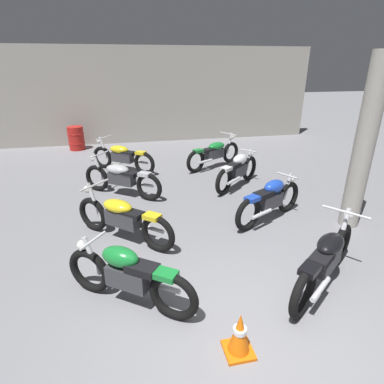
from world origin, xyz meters
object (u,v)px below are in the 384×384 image
Objects in this scene: motorcycle_right_row_2 at (238,170)px; motorcycle_right_row_3 at (214,153)px; support_pillar at (364,146)px; motorcycle_left_row_2 at (121,178)px; oil_drum at (76,138)px; motorcycle_right_row_1 at (270,199)px; traffic_cone at (240,334)px; motorcycle_left_row_0 at (128,275)px; motorcycle_left_row_1 at (122,217)px; motorcycle_right_row_0 at (326,259)px; motorcycle_left_row_3 at (122,156)px.

motorcycle_right_row_3 is (-0.14, 1.71, -0.01)m from motorcycle_right_row_2.
support_pillar is 3.05m from motorcycle_right_row_2.
motorcycle_left_row_2 is 2.15× the size of oil_drum.
motorcycle_right_row_2 is (-1.48, 2.41, -1.14)m from support_pillar.
motorcycle_right_row_1 reaches higher than traffic_cone.
motorcycle_right_row_1 is 8.11m from oil_drum.
motorcycle_left_row_2 is at bearing 179.30° from motorcycle_right_row_2.
motorcycle_left_row_0 is 1.06× the size of motorcycle_right_row_2.
motorcycle_left_row_2 is 4.99m from traffic_cone.
support_pillar reaches higher than motorcycle_right_row_1.
motorcycle_left_row_1 is 3.37m from motorcycle_right_row_0.
motorcycle_right_row_2 is at bearing 89.96° from motorcycle_right_row_1.
oil_drum is at bearing 123.94° from motorcycle_right_row_1.
motorcycle_left_row_3 is (-4.37, 4.31, -1.15)m from support_pillar.
motorcycle_right_row_1 is 0.92× the size of motorcycle_right_row_3.
support_pillar is 1.94m from motorcycle_right_row_1.
motorcycle_left_row_1 is at bearing -89.67° from motorcycle_left_row_2.
motorcycle_right_row_2 is 5.09m from traffic_cone.
motorcycle_right_row_0 is at bearing -4.19° from motorcycle_left_row_0.
motorcycle_right_row_3 is (-1.62, 4.11, -1.15)m from support_pillar.
support_pillar is at bearing -18.63° from motorcycle_right_row_1.
motorcycle_left_row_3 is 3.34× the size of traffic_cone.
motorcycle_left_row_3 is at bearing 100.12° from traffic_cone.
motorcycle_left_row_0 and motorcycle_right_row_1 have the same top height.
support_pillar is at bearing -4.24° from motorcycle_left_row_1.
motorcycle_right_row_1 is 1.91m from motorcycle_right_row_2.
support_pillar is 1.88× the size of motorcycle_left_row_1.
support_pillar is 3.76× the size of oil_drum.
motorcycle_right_row_3 reaches higher than motorcycle_right_row_1.
motorcycle_left_row_1 is 7.09m from oil_drum.
motorcycle_right_row_0 is at bearing -91.69° from motorcycle_right_row_2.
support_pillar is 9.47m from oil_drum.
motorcycle_left_row_2 reaches higher than motorcycle_right_row_2.
motorcycle_right_row_0 is at bearing -63.34° from oil_drum.
motorcycle_right_row_1 and motorcycle_right_row_2 have the same top height.
motorcycle_right_row_3 is at bearing 63.62° from motorcycle_left_row_0.
traffic_cone is (-1.69, -4.80, -0.20)m from motorcycle_right_row_2.
motorcycle_left_row_1 is 0.95× the size of motorcycle_right_row_0.
motorcycle_right_row_1 is (2.85, 1.86, 0.00)m from motorcycle_left_row_0.
motorcycle_right_row_0 is 0.92× the size of motorcycle_right_row_3.
motorcycle_right_row_2 is at bearing -85.43° from motorcycle_right_row_3.
motorcycle_right_row_3 is at bearing 53.81° from motorcycle_left_row_1.
motorcycle_left_row_3 is at bearing 89.00° from motorcycle_left_row_2.
motorcycle_right_row_3 is (2.71, 5.47, -0.01)m from motorcycle_left_row_0.
motorcycle_left_row_0 is at bearing -88.95° from motorcycle_left_row_2.
motorcycle_left_row_1 reaches higher than motorcycle_right_row_2.
motorcycle_right_row_1 is (2.92, -1.94, 0.01)m from motorcycle_left_row_2.
traffic_cone is (1.23, -4.83, -0.19)m from motorcycle_left_row_2.
motorcycle_right_row_3 reaches higher than traffic_cone.
support_pillar is 1.92× the size of motorcycle_left_row_0.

